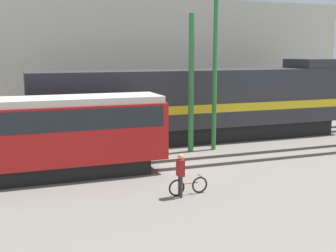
{
  "coord_description": "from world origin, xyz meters",
  "views": [
    {
      "loc": [
        -6.26,
        -19.1,
        5.43
      ],
      "look_at": [
        0.75,
        0.44,
        1.8
      ],
      "focal_mm": 45.0,
      "sensor_mm": 36.0,
      "label": 1
    }
  ],
  "objects_px": {
    "person": "(180,171)",
    "utility_pole_center": "(215,72)",
    "utility_pole_left": "(191,84)",
    "streetcar": "(19,134)",
    "freight_locomotive": "(200,104)",
    "bicycle": "(188,186)"
  },
  "relations": [
    {
      "from": "streetcar",
      "to": "utility_pole_center",
      "type": "relative_size",
      "value": 1.44
    },
    {
      "from": "utility_pole_center",
      "to": "streetcar",
      "type": "bearing_deg",
      "value": -166.24
    },
    {
      "from": "utility_pole_left",
      "to": "utility_pole_center",
      "type": "distance_m",
      "value": 1.54
    },
    {
      "from": "freight_locomotive",
      "to": "person",
      "type": "distance_m",
      "value": 10.64
    },
    {
      "from": "streetcar",
      "to": "utility_pole_left",
      "type": "relative_size",
      "value": 1.68
    },
    {
      "from": "bicycle",
      "to": "utility_pole_center",
      "type": "relative_size",
      "value": 0.19
    },
    {
      "from": "streetcar",
      "to": "utility_pole_left",
      "type": "height_order",
      "value": "utility_pole_left"
    },
    {
      "from": "freight_locomotive",
      "to": "utility_pole_left",
      "type": "xyz_separation_m",
      "value": [
        -1.65,
        -2.53,
        1.41
      ]
    },
    {
      "from": "person",
      "to": "utility_pole_center",
      "type": "relative_size",
      "value": 0.19
    },
    {
      "from": "person",
      "to": "utility_pole_left",
      "type": "xyz_separation_m",
      "value": [
        3.28,
        6.81,
        2.71
      ]
    },
    {
      "from": "bicycle",
      "to": "utility_pole_center",
      "type": "xyz_separation_m",
      "value": [
        4.29,
        6.64,
        4.03
      ]
    },
    {
      "from": "freight_locomotive",
      "to": "person",
      "type": "relative_size",
      "value": 11.8
    },
    {
      "from": "streetcar",
      "to": "utility_pole_center",
      "type": "xyz_separation_m",
      "value": [
        10.34,
        2.53,
        2.34
      ]
    },
    {
      "from": "freight_locomotive",
      "to": "utility_pole_center",
      "type": "distance_m",
      "value": 3.26
    },
    {
      "from": "freight_locomotive",
      "to": "person",
      "type": "bearing_deg",
      "value": -117.85
    },
    {
      "from": "freight_locomotive",
      "to": "bicycle",
      "type": "bearing_deg",
      "value": -116.32
    },
    {
      "from": "streetcar",
      "to": "utility_pole_left",
      "type": "bearing_deg",
      "value": 15.83
    },
    {
      "from": "freight_locomotive",
      "to": "streetcar",
      "type": "distance_m",
      "value": 11.74
    },
    {
      "from": "utility_pole_center",
      "to": "person",
      "type": "bearing_deg",
      "value": -124.57
    },
    {
      "from": "utility_pole_left",
      "to": "utility_pole_center",
      "type": "height_order",
      "value": "utility_pole_center"
    },
    {
      "from": "freight_locomotive",
      "to": "streetcar",
      "type": "height_order",
      "value": "freight_locomotive"
    },
    {
      "from": "person",
      "to": "utility_pole_center",
      "type": "distance_m",
      "value": 8.91
    }
  ]
}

